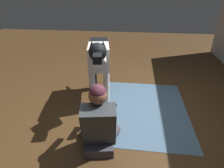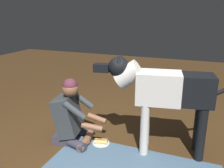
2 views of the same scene
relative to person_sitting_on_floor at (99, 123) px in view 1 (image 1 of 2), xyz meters
name	(u,v)px [view 1 (image 1 of 2)]	position (x,y,z in m)	size (l,w,h in m)	color
ground_plane	(128,117)	(-0.65, 0.34, -0.36)	(13.20, 13.20, 0.00)	#462F18
area_rug	(143,109)	(-0.92, 0.57, -0.36)	(1.89, 1.42, 0.01)	#48657E
person_sitting_on_floor	(99,123)	(0.00, 0.00, 0.00)	(0.72, 0.57, 0.87)	#3A3845
large_dog	(99,58)	(-1.13, -0.20, 0.42)	(1.55, 0.47, 1.20)	silver
hot_dog_on_plate	(100,124)	(-0.39, -0.07, -0.33)	(0.22, 0.22, 0.06)	silver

